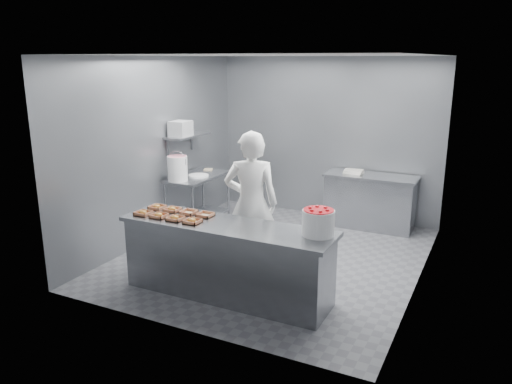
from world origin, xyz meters
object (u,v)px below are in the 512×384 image
Objects in this scene: prep_table at (198,194)px; tray_3 at (192,221)px; tray_1 at (159,215)px; strawberry_tub at (318,222)px; glaze_bucket at (178,168)px; tray_5 at (172,209)px; tray_2 at (175,218)px; tray_7 at (205,215)px; tray_6 at (189,212)px; worker at (251,204)px; appliance at (181,129)px; tray_0 at (143,213)px; service_counter at (227,260)px; tray_4 at (157,207)px; back_counter at (370,201)px.

tray_3 is (1.27, -2.09, 0.33)m from prep_table.
strawberry_tub is at bearing 7.49° from tray_1.
tray_1 is 0.53× the size of strawberry_tub.
tray_5 is at bearing -57.49° from glaze_bucket.
tray_7 is at bearing 48.85° from tray_2.
tray_5 is at bearing -66.34° from prep_table.
tray_6 is 0.82m from worker.
worker is at bearing -30.95° from appliance.
tray_2 is 2.00m from glaze_bucket.
tray_0 is 1.00× the size of tray_5.
strawberry_tub reaches higher than tray_2.
service_counter is at bearing -12.77° from tray_6.
tray_7 is 1.46m from strawberry_tub.
tray_4 is at bearing 130.80° from tray_1.
tray_0 reaches higher than tray_6.
prep_table is 2.47m from tray_3.
tray_5 is (-0.24, 0.28, 0.00)m from tray_2.
tray_0 is at bearing -130.80° from tray_5.
prep_table is at bearing 121.36° from tray_3.
back_counter is at bearing 28.07° from appliance.
prep_table is at bearing 130.24° from service_counter.
worker reaches higher than tray_5.
glaze_bucket is (-2.81, 1.39, 0.05)m from strawberry_tub.
tray_3 is (-0.38, -0.14, 0.47)m from service_counter.
worker reaches higher than glaze_bucket.
appliance reaches higher than tray_6.
tray_5 is at bearing 179.31° from strawberry_tub.
tray_3 is at bearing -170.09° from strawberry_tub.
worker reaches higher than service_counter.
tray_6 is at bearing -53.98° from appliance.
tray_3 reaches higher than service_counter.
tray_3 is at bearing -30.08° from tray_5.
back_counter is 3.96m from tray_0.
tray_5 is at bearing -180.00° from tray_7.
prep_table is 2.24m from tray_7.
tray_2 is at bearing -131.15° from tray_7.
service_counter and back_counter have the same top height.
glaze_bucket is at bearing 138.89° from service_counter.
tray_7 is at bearing 0.00° from tray_5.
tray_5 is at bearing -180.00° from tray_6.
tray_1 is at bearing -63.73° from appliance.
tray_4 is 0.53× the size of strawberry_tub.
prep_table is at bearing 125.18° from tray_7.
tray_0 reaches higher than back_counter.
appliance reaches higher than back_counter.
back_counter is 8.01× the size of tray_1.
prep_table is 0.68m from glaze_bucket.
prep_table is at bearing 110.80° from tray_1.
tray_6 is 0.39× the size of glaze_bucket.
tray_6 is at bearing 180.00° from tray_7.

